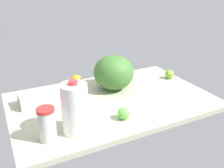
# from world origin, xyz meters

# --- Properties ---
(countertop) EXTENTS (1.20, 0.76, 0.03)m
(countertop) POSITION_xyz_m (0.00, 0.00, 0.01)
(countertop) COLOR #ABAC90
(countertop) RESTS_ON ground
(tumbler_cup) EXTENTS (0.08, 0.08, 0.16)m
(tumbler_cup) POSITION_xyz_m (0.44, 0.24, 0.11)
(tumbler_cup) COLOR silver
(tumbler_cup) RESTS_ON countertop
(egg_carton) EXTENTS (0.32, 0.13, 0.07)m
(egg_carton) POSITION_xyz_m (0.36, -0.14, 0.07)
(egg_carton) COLOR beige
(egg_carton) RESTS_ON countertop
(milk_jug) EXTENTS (0.12, 0.12, 0.26)m
(milk_jug) POSITION_xyz_m (0.31, 0.23, 0.15)
(milk_jug) COLOR white
(milk_jug) RESTS_ON countertop
(watermelon) EXTENTS (0.26, 0.26, 0.23)m
(watermelon) POSITION_xyz_m (-0.08, -0.14, 0.14)
(watermelon) COLOR #38682B
(watermelon) RESTS_ON countertop
(lime_by_jug) EXTENTS (0.06, 0.06, 0.06)m
(lime_by_jug) POSITION_xyz_m (-0.52, -0.11, 0.06)
(lime_by_jug) COLOR #6FAC2F
(lime_by_jug) RESTS_ON countertop
(lime_near_front) EXTENTS (0.06, 0.06, 0.06)m
(lime_near_front) POSITION_xyz_m (0.05, 0.23, 0.06)
(lime_near_front) COLOR #5DBA42
(lime_near_front) RESTS_ON countertop
(orange_far_back) EXTENTS (0.07, 0.07, 0.07)m
(orange_far_back) POSITION_xyz_m (0.12, -0.30, 0.07)
(orange_far_back) COLOR orange
(orange_far_back) RESTS_ON countertop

